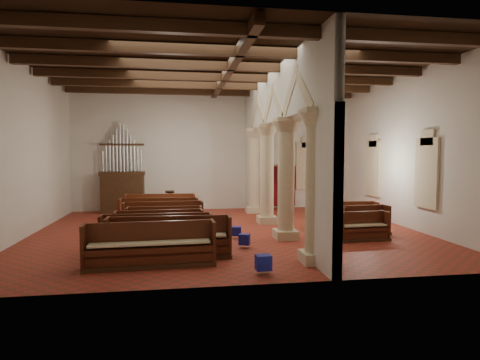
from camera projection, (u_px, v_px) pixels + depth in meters
name	position (u px, v px, depth m)	size (l,w,h in m)	color
floor	(228.00, 232.00, 14.83)	(14.00, 14.00, 0.00)	maroon
ceiling	(227.00, 67.00, 14.41)	(14.00, 14.00, 0.00)	black
wall_back	(214.00, 151.00, 20.54)	(14.00, 0.02, 6.00)	beige
wall_front	(260.00, 149.00, 8.70)	(14.00, 0.02, 6.00)	beige
wall_left	(23.00, 150.00, 13.58)	(0.02, 12.00, 6.00)	beige
wall_right	(405.00, 151.00, 15.66)	(0.02, 12.00, 6.00)	beige
ceiling_beams	(228.00, 72.00, 14.42)	(13.80, 11.80, 0.30)	#3E2313
arcade	(276.00, 135.00, 14.85)	(0.90, 11.90, 6.00)	beige
window_right_a	(428.00, 173.00, 14.23)	(0.03, 1.00, 2.20)	#39805C
window_right_b	(374.00, 168.00, 18.17)	(0.03, 1.00, 2.20)	#39805C
window_back	(308.00, 166.00, 21.31)	(1.00, 0.03, 2.20)	#39805C
pipe_organ	(123.00, 184.00, 19.49)	(2.10, 0.85, 4.40)	#3E2313
lectern	(170.00, 203.00, 19.65)	(0.44, 0.45, 1.09)	#392112
dossal_curtain	(280.00, 186.00, 21.10)	(1.80, 0.07, 2.17)	maroon
processional_banner	(283.00, 194.00, 20.64)	(0.52, 0.67, 2.41)	#3E2313
hymnal_box_a	(263.00, 262.00, 9.66)	(0.36, 0.30, 0.36)	navy
hymnal_box_b	(244.00, 239.00, 12.30)	(0.33, 0.27, 0.33)	navy
hymnal_box_c	(237.00, 231.00, 13.62)	(0.31, 0.25, 0.31)	navy
tube_heater_a	(132.00, 256.00, 10.76)	(0.09, 0.09, 0.94)	white
tube_heater_b	(131.00, 258.00, 10.55)	(0.09, 0.09, 0.87)	white
nave_pew_0	(151.00, 252.00, 10.32)	(3.35, 0.90, 1.13)	#3E2313
nave_pew_1	(169.00, 244.00, 11.14)	(3.45, 0.87, 1.15)	#3E2313
nave_pew_2	(157.00, 239.00, 11.95)	(3.28, 0.76, 1.10)	#3E2313
nave_pew_3	(159.00, 232.00, 12.92)	(2.83, 0.86, 1.06)	#3E2313
nave_pew_4	(165.00, 226.00, 14.25)	(2.66, 0.70, 1.00)	#3E2313
nave_pew_5	(163.00, 221.00, 15.10)	(3.00, 0.86, 1.07)	#3E2313
nave_pew_6	(159.00, 217.00, 15.97)	(3.14, 0.91, 1.11)	#3E2313
nave_pew_7	(160.00, 212.00, 17.29)	(3.02, 0.88, 1.13)	#3E2313
aisle_pew_0	(363.00, 231.00, 13.35)	(1.76, 0.73, 0.95)	#3E2313
aisle_pew_1	(364.00, 225.00, 14.34)	(1.83, 0.78, 1.03)	#3E2313
aisle_pew_2	(352.00, 219.00, 15.52)	(1.99, 0.80, 1.02)	#3E2313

